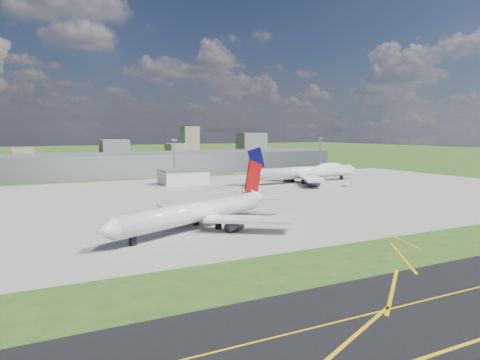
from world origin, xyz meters
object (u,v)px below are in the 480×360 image
van_white_near (246,193)px  van_white_far (345,184)px  tug_yellow (171,220)px  airliner_red_twin (200,212)px  airliner_blue_quad (307,172)px

van_white_near → van_white_far: size_ratio=1.14×
tug_yellow → van_white_far: size_ratio=0.84×
airliner_red_twin → airliner_blue_quad: size_ratio=0.84×
airliner_blue_quad → tug_yellow: airliner_blue_quad is taller
airliner_blue_quad → van_white_near: bearing=-153.7°
airliner_red_twin → van_white_far: size_ratio=15.36×
airliner_red_twin → van_white_far: airliner_red_twin is taller
van_white_far → airliner_blue_quad: bearing=70.1°
tug_yellow → van_white_near: size_ratio=0.74×
airliner_red_twin → airliner_blue_quad: 142.96m
airliner_blue_quad → van_white_far: (6.71, -26.07, -4.92)m
van_white_near → van_white_far: van_white_near is taller
van_white_near → van_white_far: 67.40m
tug_yellow → van_white_far: 131.05m
airliner_red_twin → van_white_near: bearing=-154.6°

